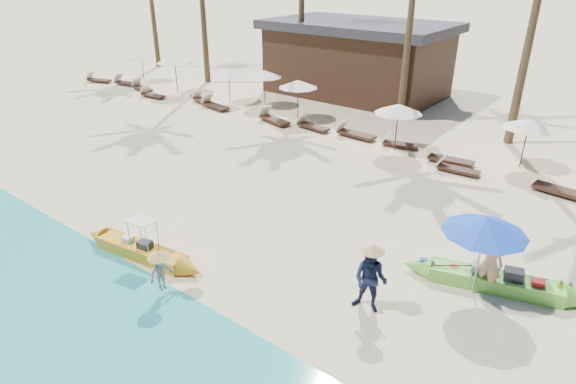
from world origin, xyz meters
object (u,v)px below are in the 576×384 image
Objects in this scene: blue_umbrella at (486,226)px; green_canoe at (494,281)px; yellow_canoe at (141,251)px; tourist at (490,263)px.

green_canoe is at bearing 56.38° from blue_umbrella.
tourist is at bearing 20.12° from yellow_canoe.
yellow_canoe reaches higher than green_canoe.
yellow_canoe is 2.86× the size of tourist.
green_canoe is 1.83m from blue_umbrella.
tourist reaches higher than green_canoe.
yellow_canoe is at bearing -167.23° from green_canoe.
tourist is (8.11, 4.36, 0.62)m from yellow_canoe.
yellow_canoe is at bearing 33.08° from tourist.
tourist is at bearing 54.44° from blue_umbrella.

